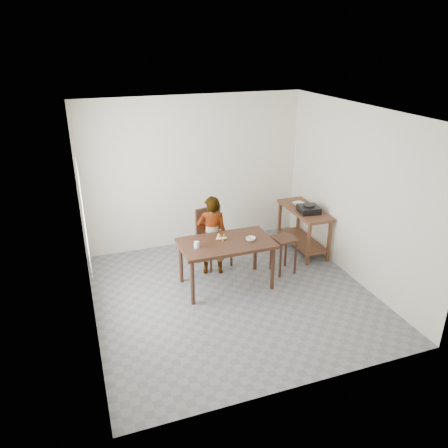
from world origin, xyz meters
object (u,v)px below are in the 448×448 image
object	(u,v)px
prep_counter	(303,230)
child	(212,235)
dining_chair	(215,238)
stool	(283,255)
dining_table	(226,264)

from	to	relation	value
prep_counter	child	bearing A→B (deg)	-172.60
prep_counter	dining_chair	bearing A→B (deg)	179.65
stool	prep_counter	bearing A→B (deg)	40.96
child	stool	world-z (taller)	child
dining_table	prep_counter	xyz separation A→B (m)	(1.72, 0.70, 0.03)
prep_counter	stool	xyz separation A→B (m)	(-0.69, -0.60, -0.09)
dining_table	dining_chair	size ratio (longest dim) A/B	1.44
child	dining_table	bearing A→B (deg)	111.89
child	stool	size ratio (longest dim) A/B	2.16
child	stool	bearing A→B (deg)	174.41
dining_table	prep_counter	bearing A→B (deg)	22.15
child	dining_chair	bearing A→B (deg)	-104.93
dining_table	child	xyz separation A→B (m)	(-0.07, 0.47, 0.29)
dining_table	dining_chair	bearing A→B (deg)	85.58
prep_counter	dining_chair	xyz separation A→B (m)	(-1.67, 0.01, 0.09)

